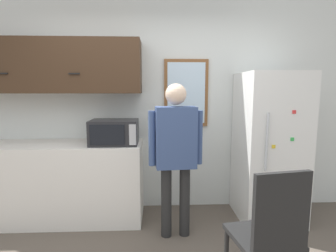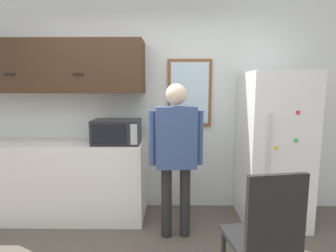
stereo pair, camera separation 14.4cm
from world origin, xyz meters
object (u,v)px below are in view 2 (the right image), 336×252
at_px(person, 176,146).
at_px(chair, 266,233).
at_px(refrigerator, 273,148).
at_px(microwave, 117,132).

relative_size(person, chair, 1.60).
height_order(person, refrigerator, refrigerator).
height_order(person, chair, person).
bearing_deg(refrigerator, person, -162.31).
height_order(refrigerator, chair, refrigerator).
bearing_deg(chair, microwave, -53.06).
distance_m(person, refrigerator, 1.19).
bearing_deg(person, chair, -59.31).
bearing_deg(chair, person, -64.25).
xyz_separation_m(refrigerator, chair, (-0.51, -1.24, -0.33)).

